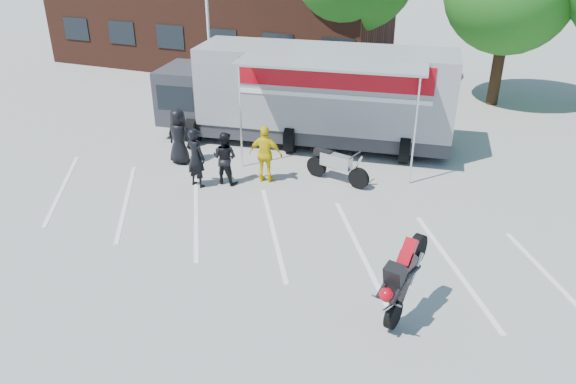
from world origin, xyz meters
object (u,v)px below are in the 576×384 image
Objects in this scene: transporter_truck at (310,142)px; spectator_hivis at (266,154)px; spectator_leather_c at (225,158)px; parked_motorcycle at (337,182)px; stunt_bike_rider at (406,311)px; spectator_leather_a at (179,136)px; spectator_leather_b at (196,158)px.

transporter_truck is 5.96× the size of spectator_hivis.
parked_motorcycle is at bearing -154.87° from spectator_leather_c.
stunt_bike_rider is 7.97m from spectator_leather_c.
spectator_leather_a is 2.35m from spectator_leather_c.
spectator_leather_a is 1.00× the size of spectator_leather_b.
spectator_leather_c is 1.29m from spectator_hivis.
spectator_leather_a is (-8.80, 5.23, 0.96)m from stunt_bike_rider.
spectator_hivis reaches higher than parked_motorcycle.
stunt_bike_rider is at bearing 132.36° from spectator_hivis.
spectator_leather_a is at bearing -143.46° from transporter_truck.
spectator_leather_a reaches higher than transporter_truck.
spectator_leather_c is at bearing 160.22° from stunt_bike_rider.
stunt_bike_rider is 1.07× the size of spectator_leather_b.
spectator_leather_c is (-6.61, 4.36, 0.85)m from stunt_bike_rider.
spectator_hivis is (-5.46, 4.94, 0.93)m from stunt_bike_rider.
spectator_hivis is at bearing -100.74° from transporter_truck.
spectator_hivis is at bearing -150.66° from spectator_leather_c.
spectator_leather_b reaches higher than spectator_hivis.
spectator_leather_b reaches higher than stunt_bike_rider.
spectator_leather_b is 0.91m from spectator_leather_c.
spectator_leather_b reaches higher than spectator_leather_a.
spectator_hivis is at bearing -179.04° from spectator_leather_a.
spectator_leather_b reaches higher than spectator_leather_c.
spectator_leather_c is 0.92× the size of spectator_hivis.
transporter_truck is 5.36m from spectator_leather_b.
stunt_bike_rider is 1.11× the size of spectator_hivis.
spectator_leather_a is 1.03× the size of spectator_hivis.
spectator_leather_b is (-4.02, -1.88, 0.96)m from parked_motorcycle.
spectator_leather_a is 2.02m from spectator_leather_b.
spectator_leather_a is at bearing -30.16° from spectator_leather_b.
spectator_leather_c is at bearing 126.77° from parked_motorcycle.
stunt_bike_rider is at bearing -66.48° from transporter_truck.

